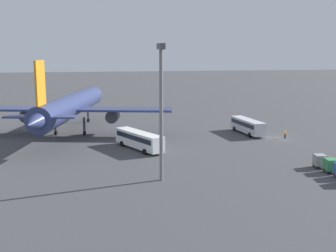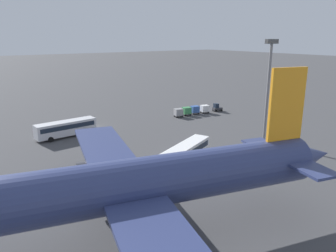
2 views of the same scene
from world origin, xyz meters
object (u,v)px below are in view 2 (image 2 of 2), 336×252
object	(u,v)px
shuttle_bus_near	(66,128)
shuttle_bus_far	(184,154)
worker_person	(86,122)
cargo_cart_blue	(195,109)
baggage_tug	(217,108)
airplane	(113,189)
cargo_cart_white	(205,109)
cargo_cart_grey	(178,112)
cargo_cart_green	(187,111)

from	to	relation	value
shuttle_bus_near	shuttle_bus_far	world-z (taller)	shuttle_bus_far
shuttle_bus_near	shuttle_bus_far	distance (m)	26.86
worker_person	cargo_cart_blue	distance (m)	27.32
shuttle_bus_near	baggage_tug	distance (m)	39.88
baggage_tug	shuttle_bus_far	bearing A→B (deg)	49.38
shuttle_bus_near	worker_person	bearing A→B (deg)	-142.61
airplane	baggage_tug	distance (m)	60.47
shuttle_bus_far	cargo_cart_white	xyz separation A→B (m)	(-25.84, -25.05, -0.73)
worker_person	shuttle_bus_far	bearing A→B (deg)	96.90
shuttle_bus_near	baggage_tug	size ratio (longest dim) A/B	4.62
worker_person	cargo_cart_grey	distance (m)	22.13
cargo_cart_blue	cargo_cart_green	world-z (taller)	same
airplane	worker_person	distance (m)	45.45
shuttle_bus_near	cargo_cart_white	world-z (taller)	shuttle_bus_near
cargo_cart_blue	cargo_cart_grey	bearing A→B (deg)	2.06
baggage_tug	worker_person	world-z (taller)	baggage_tug
cargo_cart_white	cargo_cart_blue	size ratio (longest dim) A/B	1.00
airplane	shuttle_bus_near	xyz separation A→B (m)	(-7.51, -37.31, -4.18)
shuttle_bus_near	cargo_cart_green	bearing A→B (deg)	176.44
shuttle_bus_near	baggage_tug	bearing A→B (deg)	174.91
cargo_cart_green	airplane	bearing A→B (deg)	45.09
worker_person	airplane	bearing A→B (deg)	72.27
airplane	cargo_cart_green	xyz separation A→B (m)	(-37.95, -38.07, -4.88)
cargo_cart_green	baggage_tug	bearing A→B (deg)	174.96
shuttle_bus_near	airplane	bearing A→B (deg)	73.64
cargo_cart_green	shuttle_bus_far	bearing A→B (deg)	51.44
baggage_tug	cargo_cart_grey	bearing A→B (deg)	6.58
shuttle_bus_far	cargo_cart_blue	world-z (taller)	shuttle_bus_far
airplane	shuttle_bus_far	distance (m)	21.79
airplane	cargo_cart_white	distance (m)	57.43
cargo_cart_white	cargo_cart_green	bearing A→B (deg)	-6.93
shuttle_bus_near	worker_person	world-z (taller)	shuttle_bus_near
cargo_cart_white	cargo_cart_blue	world-z (taller)	same
airplane	cargo_cart_green	bearing A→B (deg)	-121.07
airplane	baggage_tug	size ratio (longest dim) A/B	19.37
shuttle_bus_far	worker_person	distance (m)	30.88
cargo_cart_white	cargo_cart_grey	bearing A→B (deg)	-3.31
cargo_cart_blue	cargo_cart_grey	world-z (taller)	same
shuttle_bus_far	baggage_tug	size ratio (longest dim) A/B	4.93
baggage_tug	airplane	bearing A→B (deg)	47.81
cargo_cart_grey	cargo_cart_green	bearing A→B (deg)	-176.04
shuttle_bus_near	cargo_cart_blue	size ratio (longest dim) A/B	5.30
worker_person	cargo_cart_green	bearing A→B (deg)	168.47
baggage_tug	cargo_cart_blue	xyz separation A→B (m)	(6.75, -0.84, 0.25)
cargo_cart_grey	airplane	bearing A→B (deg)	47.04
shuttle_bus_far	cargo_cart_white	bearing A→B (deg)	-160.38
airplane	cargo_cart_white	world-z (taller)	airplane
shuttle_bus_far	worker_person	world-z (taller)	shuttle_bus_far
shuttle_bus_far	airplane	bearing A→B (deg)	10.82
shuttle_bus_far	cargo_cart_blue	size ratio (longest dim) A/B	5.65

